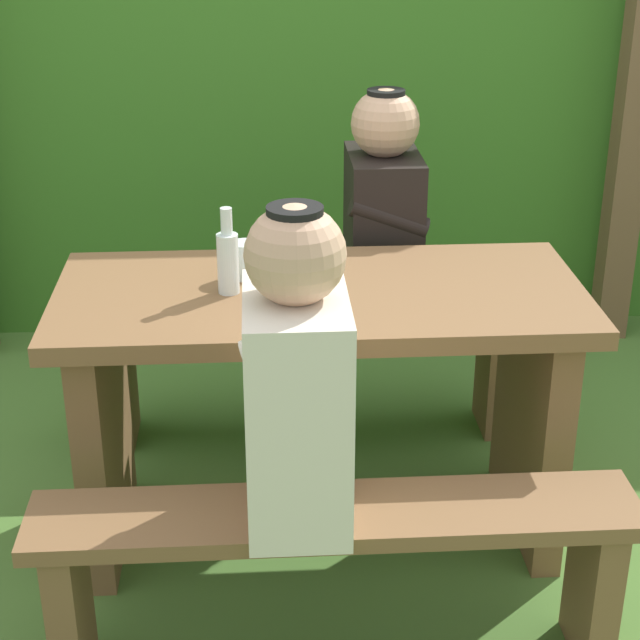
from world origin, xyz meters
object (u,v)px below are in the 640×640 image
(bench_far, at_px, (309,347))
(person_black_coat, at_px, (383,213))
(drinking_glass, at_px, (245,260))
(cell_phone, at_px, (284,302))
(bottle_left, at_px, (228,259))
(bench_near, at_px, (336,555))
(person_white_shirt, at_px, (296,379))
(picnic_table, at_px, (320,371))

(bench_far, height_order, person_black_coat, person_black_coat)
(drinking_glass, height_order, cell_phone, drinking_glass)
(bottle_left, relative_size, cell_phone, 1.65)
(bench_near, distance_m, person_white_shirt, 0.47)
(person_black_coat, relative_size, drinking_glass, 7.24)
(drinking_glass, bearing_deg, bench_near, -73.45)
(person_black_coat, xyz_separation_m, bottle_left, (-0.47, -0.56, 0.07))
(drinking_glass, bearing_deg, picnic_table, -26.68)
(bottle_left, xyz_separation_m, cell_phone, (0.14, -0.09, -0.09))
(person_black_coat, xyz_separation_m, cell_phone, (-0.33, -0.65, -0.02))
(bench_near, distance_m, bottle_left, 0.80)
(bench_near, distance_m, cell_phone, 0.65)
(person_white_shirt, height_order, bottle_left, person_white_shirt)
(person_black_coat, distance_m, drinking_glass, 0.63)
(bench_near, height_order, drinking_glass, drinking_glass)
(picnic_table, xyz_separation_m, bench_far, (0.00, 0.56, -0.19))
(drinking_glass, bearing_deg, person_black_coat, 46.86)
(cell_phone, bearing_deg, person_white_shirt, -100.44)
(bench_near, bearing_deg, bench_far, 90.00)
(picnic_table, distance_m, cell_phone, 0.28)
(bottle_left, distance_m, cell_phone, 0.19)
(drinking_glass, height_order, bottle_left, bottle_left)
(picnic_table, relative_size, drinking_glass, 14.09)
(drinking_glass, distance_m, bottle_left, 0.12)
(cell_phone, bearing_deg, person_black_coat, 51.15)
(person_black_coat, bearing_deg, cell_phone, -116.95)
(bench_far, relative_size, person_black_coat, 1.95)
(bench_near, relative_size, drinking_glass, 14.09)
(picnic_table, height_order, drinking_glass, drinking_glass)
(drinking_glass, bearing_deg, person_white_shirt, -80.51)
(bottle_left, bearing_deg, person_white_shirt, -74.47)
(person_white_shirt, height_order, cell_phone, person_white_shirt)
(person_black_coat, bearing_deg, person_white_shirt, -106.04)
(person_white_shirt, relative_size, bottle_left, 3.12)
(bench_far, xyz_separation_m, bottle_left, (-0.24, -0.57, 0.53))
(person_white_shirt, height_order, person_black_coat, same)
(person_white_shirt, relative_size, person_black_coat, 1.00)
(bench_far, relative_size, drinking_glass, 14.09)
(person_white_shirt, height_order, drinking_glass, person_white_shirt)
(person_white_shirt, bearing_deg, cell_phone, 91.45)
(picnic_table, xyz_separation_m, person_white_shirt, (-0.09, -0.56, 0.27))
(bench_far, height_order, person_white_shirt, person_white_shirt)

